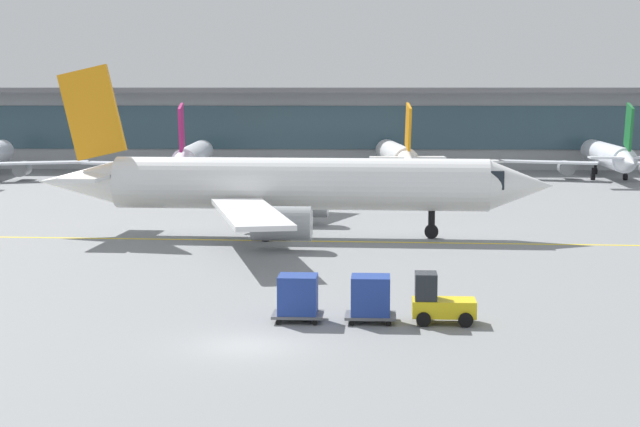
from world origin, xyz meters
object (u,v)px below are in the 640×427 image
object	(u,v)px
cargo_dolly_lead	(371,297)
cargo_dolly_trailing	(298,296)
gate_airplane_4	(608,156)
baggage_tug	(438,302)
gate_airplane_3	(396,156)
gate_airplane_2	(193,157)
taxiing_regional_jet	(294,185)

from	to	relation	value
cargo_dolly_lead	cargo_dolly_trailing	world-z (taller)	same
gate_airplane_4	cargo_dolly_trailing	world-z (taller)	gate_airplane_4
cargo_dolly_lead	baggage_tug	bearing A→B (deg)	-0.00
gate_airplane_3	baggage_tug	xyz separation A→B (m)	(-0.93, -69.05, -1.56)
gate_airplane_4	cargo_dolly_lead	xyz separation A→B (m)	(-25.98, -69.55, -1.40)
gate_airplane_2	gate_airplane_3	bearing A→B (deg)	-85.64
gate_airplane_3	cargo_dolly_trailing	bearing A→B (deg)	169.83
gate_airplane_3	cargo_dolly_trailing	xyz separation A→B (m)	(-6.73, -68.88, -1.40)
gate_airplane_2	taxiing_regional_jet	bearing A→B (deg)	-165.03
gate_airplane_2	baggage_tug	distance (m)	69.61
taxiing_regional_jet	cargo_dolly_trailing	distance (m)	25.34
baggage_tug	cargo_dolly_lead	bearing A→B (deg)	180.00
gate_airplane_3	baggage_tug	world-z (taller)	gate_airplane_3
gate_airplane_4	cargo_dolly_lead	size ratio (longest dim) A/B	11.52
gate_airplane_2	cargo_dolly_lead	world-z (taller)	gate_airplane_2
gate_airplane_3	taxiing_regional_jet	bearing A→B (deg)	164.65
gate_airplane_4	baggage_tug	distance (m)	73.40
cargo_dolly_lead	cargo_dolly_trailing	distance (m)	3.02
gate_airplane_3	baggage_tug	distance (m)	69.08
cargo_dolly_lead	gate_airplane_3	bearing A→B (deg)	88.56
gate_airplane_4	cargo_dolly_trailing	distance (m)	75.28
taxiing_regional_jet	cargo_dolly_trailing	xyz separation A→B (m)	(1.57, -25.19, -2.29)
gate_airplane_2	cargo_dolly_trailing	xyz separation A→B (m)	(14.35, -66.45, -1.40)
gate_airplane_2	gate_airplane_4	bearing A→B (deg)	-88.26
gate_airplane_3	baggage_tug	bearing A→B (deg)	174.64
gate_airplane_2	gate_airplane_4	size ratio (longest dim) A/B	1.00
cargo_dolly_trailing	gate_airplane_3	bearing A→B (deg)	86.06
gate_airplane_3	taxiing_regional_jet	world-z (taller)	taxiing_regional_jet
cargo_dolly_trailing	cargo_dolly_lead	bearing A→B (deg)	-0.00
baggage_tug	cargo_dolly_lead	distance (m)	2.80
gate_airplane_2	gate_airplane_3	world-z (taller)	same
gate_airplane_4	cargo_dolly_trailing	bearing A→B (deg)	159.47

